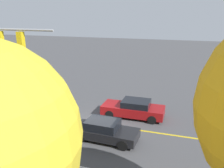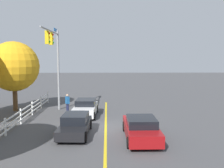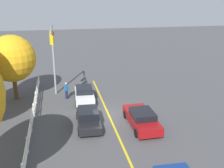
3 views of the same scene
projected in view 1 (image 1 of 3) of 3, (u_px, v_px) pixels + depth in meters
name	position (u px, v px, depth m)	size (l,w,h in m)	color
ground_plane	(96.00, 124.00, 17.63)	(120.00, 120.00, 0.00)	#444447
lane_center_stripe	(150.00, 132.00, 16.45)	(28.00, 0.16, 0.01)	gold
car_1	(105.00, 131.00, 15.28)	(4.20, 1.94, 1.32)	black
car_2	(134.00, 109.00, 18.71)	(4.78, 1.96, 1.37)	maroon
car_3	(36.00, 118.00, 17.02)	(4.05, 1.98, 1.37)	silver
pedestrian	(8.00, 123.00, 15.71)	(0.48, 0.43, 1.69)	#191E3F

